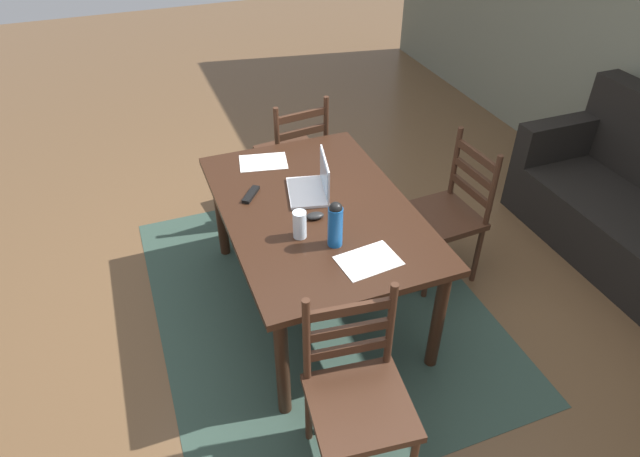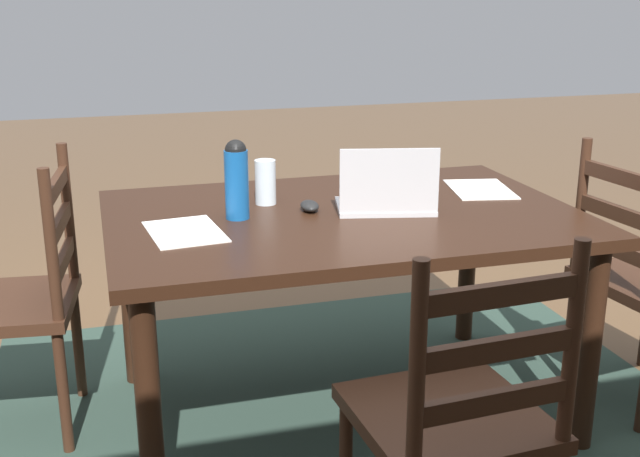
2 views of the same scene
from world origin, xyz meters
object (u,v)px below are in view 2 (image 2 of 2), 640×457
at_px(dining_table, 343,237).
at_px(computer_mouse, 310,206).
at_px(water_bottle, 236,178).
at_px(chair_far_head, 455,421).
at_px(tv_remote, 377,183).
at_px(chair_right_near, 17,302).
at_px(laptop, 386,195).
at_px(drinking_glass, 265,182).

relative_size(dining_table, computer_mouse, 15.44).
height_order(water_bottle, computer_mouse, water_bottle).
height_order(chair_far_head, tv_remote, chair_far_head).
bearing_deg(tv_remote, chair_far_head, 26.18).
distance_m(chair_right_near, water_bottle, 0.84).
height_order(dining_table, laptop, laptop).
bearing_deg(laptop, computer_mouse, -19.82).
height_order(chair_right_near, laptop, laptop).
distance_m(dining_table, chair_right_near, 1.10).
distance_m(chair_far_head, computer_mouse, 0.98).
bearing_deg(tv_remote, laptop, 21.71).
xyz_separation_m(chair_right_near, water_bottle, (-0.71, 0.17, 0.41)).
bearing_deg(computer_mouse, laptop, 164.54).
xyz_separation_m(laptop, drinking_glass, (0.36, -0.21, 0.02)).
relative_size(water_bottle, computer_mouse, 2.57).
distance_m(chair_right_near, tv_remote, 1.33).
bearing_deg(dining_table, tv_remote, -126.72).
bearing_deg(laptop, chair_far_head, 80.98).
distance_m(water_bottle, drinking_glass, 0.20).
height_order(laptop, computer_mouse, laptop).
bearing_deg(laptop, chair_right_near, -11.43).
bearing_deg(tv_remote, drinking_glass, -35.78).
xyz_separation_m(chair_far_head, water_bottle, (0.35, -0.91, 0.41)).
bearing_deg(chair_far_head, drinking_glass, -77.98).
bearing_deg(water_bottle, computer_mouse, -175.76).
bearing_deg(chair_right_near, tv_remote, -175.01).
height_order(laptop, water_bottle, water_bottle).
relative_size(dining_table, drinking_glass, 10.10).
xyz_separation_m(dining_table, drinking_glass, (0.22, -0.17, 0.16)).
relative_size(chair_right_near, computer_mouse, 9.50).
xyz_separation_m(water_bottle, computer_mouse, (-0.25, -0.02, -0.12)).
relative_size(laptop, drinking_glass, 2.36).
relative_size(chair_far_head, computer_mouse, 9.50).
distance_m(chair_far_head, laptop, 0.92).
xyz_separation_m(chair_far_head, computer_mouse, (0.10, -0.93, 0.29)).
distance_m(dining_table, computer_mouse, 0.15).
relative_size(chair_far_head, water_bottle, 3.70).
bearing_deg(drinking_glass, tv_remote, -162.89).
height_order(dining_table, chair_right_near, chair_right_near).
bearing_deg(tv_remote, water_bottle, -26.64).
xyz_separation_m(dining_table, laptop, (-0.14, 0.04, 0.14)).
bearing_deg(drinking_glass, laptop, 149.20).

